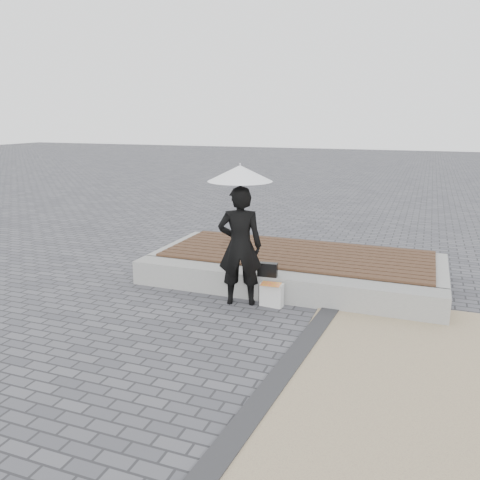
% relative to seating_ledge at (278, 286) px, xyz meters
% --- Properties ---
extents(ground, '(80.00, 80.00, 0.00)m').
position_rel_seating_ledge_xyz_m(ground, '(0.00, -1.60, -0.20)').
color(ground, '#515156').
rests_on(ground, ground).
extents(edging_band, '(0.61, 5.20, 0.04)m').
position_rel_seating_ledge_xyz_m(edging_band, '(0.75, -2.10, -0.18)').
color(edging_band, '#2D2D2F').
rests_on(edging_band, ground).
extents(seating_ledge, '(5.00, 0.45, 0.40)m').
position_rel_seating_ledge_xyz_m(seating_ledge, '(0.00, 0.00, 0.00)').
color(seating_ledge, gray).
rests_on(seating_ledge, ground).
extents(timber_platform, '(5.00, 2.00, 0.40)m').
position_rel_seating_ledge_xyz_m(timber_platform, '(0.00, 1.20, 0.00)').
color(timber_platform, gray).
rests_on(timber_platform, ground).
extents(timber_decking, '(4.60, 2.00, 0.04)m').
position_rel_seating_ledge_xyz_m(timber_decking, '(0.00, 1.20, 0.22)').
color(timber_decking, '#523725').
rests_on(timber_decking, timber_platform).
extents(woman, '(0.76, 0.61, 1.82)m').
position_rel_seating_ledge_xyz_m(woman, '(-0.48, -0.41, 0.71)').
color(woman, black).
rests_on(woman, ground).
extents(parasol, '(0.95, 0.95, 1.21)m').
position_rel_seating_ledge_xyz_m(parasol, '(-0.48, -0.41, 1.79)').
color(parasol, '#B2B2B7').
rests_on(parasol, ground).
extents(handbag, '(0.31, 0.14, 0.21)m').
position_rel_seating_ledge_xyz_m(handbag, '(-0.12, -0.17, 0.31)').
color(handbag, black).
rests_on(handbag, seating_ledge).
extents(canvas_tote, '(0.35, 0.17, 0.36)m').
position_rel_seating_ledge_xyz_m(canvas_tote, '(0.01, -0.35, -0.02)').
color(canvas_tote, '#B8B7B3').
rests_on(canvas_tote, ground).
extents(magazine, '(0.30, 0.23, 0.01)m').
position_rel_seating_ledge_xyz_m(magazine, '(0.01, -0.40, 0.17)').
color(magazine, '#F12D4A').
rests_on(magazine, canvas_tote).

